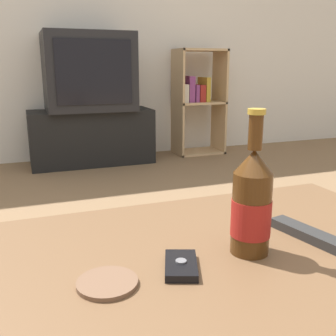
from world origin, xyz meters
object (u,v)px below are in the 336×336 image
bookshelf (197,99)px  remote_control (307,233)px  beer_bottle (252,204)px  cell_phone (181,265)px  tv_stand (92,137)px  television (89,72)px

bookshelf → remote_control: bookshelf is taller
beer_bottle → cell_phone: beer_bottle is taller
remote_control → tv_stand: bearing=78.3°
television → remote_control: bearing=-90.5°
bookshelf → remote_control: bearing=-110.3°
beer_bottle → remote_control: 0.17m
bookshelf → beer_bottle: size_ratio=3.55×
tv_stand → bookshelf: bookshelf is taller
tv_stand → bookshelf: size_ratio=1.05×
bookshelf → cell_phone: 3.15m
bookshelf → beer_bottle: bookshelf is taller
cell_phone → beer_bottle: bearing=26.8°
beer_bottle → cell_phone: bearing=-174.0°
tv_stand → remote_control: remote_control is taller
tv_stand → remote_control: size_ratio=5.89×
tv_stand → television: (0.00, -0.00, 0.55)m
tv_stand → beer_bottle: 2.79m
tv_stand → bookshelf: 1.06m
beer_bottle → remote_control: bearing=4.8°
television → beer_bottle: bearing=-93.5°
beer_bottle → cell_phone: size_ratio=2.48×
bookshelf → tv_stand: bearing=-176.4°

